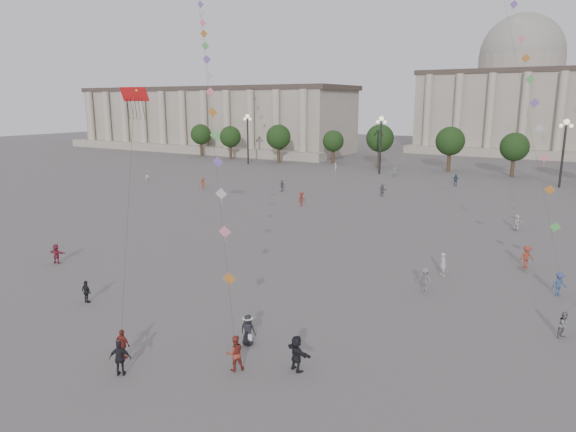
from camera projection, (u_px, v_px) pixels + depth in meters
The scene contains 30 objects.
ground at pixel (186, 334), 29.86m from camera, with size 360.00×360.00×0.00m, color #54524F.
hall_west at pixel (210, 119), 144.23m from camera, with size 84.00×26.22×17.20m.
hall_central at pixel (517, 98), 134.98m from camera, with size 48.30×34.30×35.50m.
tree_row at pixel (474, 145), 94.01m from camera, with size 137.12×5.12×8.00m.
lamp_post_far_west at pixel (248, 130), 109.43m from camera, with size 2.00×0.90×10.65m.
lamp_post_mid_west at pixel (381, 134), 94.40m from camera, with size 2.00×0.90×10.65m.
lamp_post_mid_east at pixel (565, 141), 79.37m from camera, with size 2.00×0.90×10.65m.
person_crowd_0 at pixel (456, 180), 82.13m from camera, with size 1.11×0.46×1.90m, color #2C4963.
person_crowd_1 at pixel (148, 177), 85.79m from camera, with size 0.94×0.73×1.93m, color silver.
person_crowd_2 at pixel (203, 184), 78.51m from camera, with size 1.20×0.69×1.86m, color #973F29.
person_crowd_3 at pixel (297, 353), 25.66m from camera, with size 1.73×0.55×1.87m, color black.
person_crowd_4 at pixel (395, 172), 92.30m from camera, with size 1.56×0.50×1.68m, color #B8B9B5.
person_crowd_6 at pixel (425, 280), 36.18m from camera, with size 1.20×0.69×1.86m, color slate.
person_crowd_7 at pixel (517, 222), 54.13m from camera, with size 1.50×0.48×1.62m, color silver.
person_crowd_8 at pixel (527, 257), 41.57m from camera, with size 1.21×0.70×1.88m, color brown.
person_crowd_10 at pixel (336, 168), 97.61m from camera, with size 0.67×0.44×1.83m, color #B9B8B4.
person_crowd_12 at pixel (382, 190), 73.35m from camera, with size 1.67×0.53×1.80m, color slate.
person_crowd_13 at pixel (443, 264), 39.78m from camera, with size 0.67×0.44×1.84m, color #B9BAB5.
person_crowd_16 at pixel (282, 186), 77.31m from camera, with size 1.02×0.43×1.75m, color slate.
person_crowd_17 at pixel (302, 199), 66.39m from camera, with size 1.23×0.71×1.90m, color maroon.
tourist_0 at pixel (123, 344), 26.88m from camera, with size 0.95×0.40×1.62m, color maroon.
tourist_1 at pixel (86, 292), 34.41m from camera, with size 0.91×0.38×1.55m, color black.
tourist_2 at pixel (56, 254), 42.83m from camera, with size 1.54×0.49×1.66m, color maroon.
tourist_4 at pixel (120, 358), 25.22m from camera, with size 1.06×0.44×1.81m, color black.
kite_flyer_0 at pixel (235, 353), 25.71m from camera, with size 0.90×0.70×1.85m, color maroon.
kite_flyer_1 at pixel (559, 284), 35.61m from camera, with size 1.10×0.63×1.71m, color #364E79.
kite_flyer_2 at pixel (564, 325), 29.29m from camera, with size 0.75×0.58×1.54m, color slate.
hat_person at pixel (248, 329), 28.42m from camera, with size 0.95×0.72×1.75m.
dragon_kite at pixel (135, 105), 37.95m from camera, with size 5.94×5.89×18.91m.
kite_train_west at pixel (202, 20), 55.74m from camera, with size 45.21×50.25×78.84m.
Camera 1 is at (19.28, -20.67, 13.24)m, focal length 32.00 mm.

